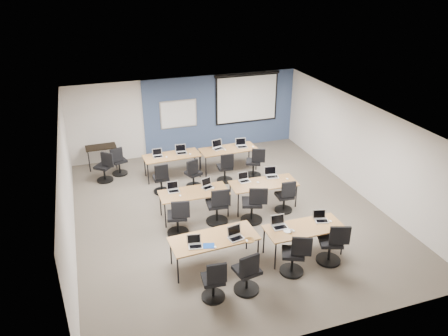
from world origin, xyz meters
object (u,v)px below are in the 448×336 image
object	(u,v)px
laptop_10	(218,146)
task_chair_9	(193,176)
task_chair_0	(214,283)
spare_chair_a	(119,163)
laptop_1	(235,235)
laptop_8	(158,155)
projector_screen	(247,95)
training_table_front_left	(214,239)
task_chair_7	(285,199)
task_chair_8	(161,181)
laptop_9	(181,151)
task_chair_4	(178,220)
training_table_front_right	(304,229)
laptop_5	(207,185)
task_chair_1	(247,275)
training_table_mid_right	(264,184)
whiteboard	(179,114)
task_chair_6	(253,207)
task_chair_11	(255,165)
laptop_0	(195,243)
task_chair_10	(225,170)
training_table_mid_left	(194,193)
laptop_6	(244,179)
task_chair_3	(332,246)
training_table_back_left	(172,157)
laptop_11	(242,145)
task_chair_5	(218,208)
laptop_7	(271,174)
laptop_3	(321,218)
laptop_2	(279,224)
spare_chair_b	(105,169)
task_chair_2	(295,258)
training_table_back_right	(228,150)

from	to	relation	value
laptop_10	task_chair_9	bearing A→B (deg)	-151.63
task_chair_0	spare_chair_a	bearing A→B (deg)	105.59
laptop_1	laptop_8	distance (m)	4.96
spare_chair_a	projector_screen	bearing A→B (deg)	-4.43
training_table_front_left	laptop_8	distance (m)	4.77
task_chair_7	task_chair_8	bearing A→B (deg)	147.79
training_table_front_left	laptop_9	size ratio (longest dim) A/B	5.76
projector_screen	task_chair_4	size ratio (longest dim) A/B	2.35
training_table_front_right	laptop_5	world-z (taller)	laptop_5
task_chair_1	laptop_10	size ratio (longest dim) A/B	2.85
laptop_8	training_table_mid_right	bearing A→B (deg)	-47.77
whiteboard	laptop_10	bearing A→B (deg)	-62.61
training_table_front_right	task_chair_4	size ratio (longest dim) A/B	1.77
task_chair_6	task_chair_11	size ratio (longest dim) A/B	1.06
task_chair_4	laptop_9	size ratio (longest dim) A/B	3.05
laptop_0	task_chair_10	xyz separation A→B (m)	(2.04, 3.99, -0.39)
training_table_mid_left	laptop_6	bearing A→B (deg)	7.78
task_chair_3	task_chair_6	world-z (taller)	task_chair_6
task_chair_0	task_chair_9	size ratio (longest dim) A/B	1.02
training_table_front_left	task_chair_8	world-z (taller)	task_chair_8
spare_chair_a	training_table_back_left	bearing A→B (deg)	-39.82
task_chair_6	laptop_11	xyz separation A→B (m)	(0.90, 3.26, 0.36)
laptop_5	task_chair_5	distance (m)	0.77
training_table_front_left	laptop_7	distance (m)	3.39
laptop_8	task_chair_0	bearing A→B (deg)	-89.44
task_chair_8	task_chair_0	bearing A→B (deg)	-89.62
laptop_3	laptop_9	bearing A→B (deg)	127.91
laptop_9	laptop_6	bearing A→B (deg)	-58.22
laptop_2	laptop_10	xyz separation A→B (m)	(0.09, 4.82, 0.00)
training_table_back_left	task_chair_11	world-z (taller)	task_chair_11
task_chair_11	spare_chair_b	world-z (taller)	task_chair_11
task_chair_4	laptop_8	bearing A→B (deg)	99.65
laptop_5	task_chair_11	distance (m)	2.57
task_chair_2	laptop_7	xyz separation A→B (m)	(0.87, 3.19, 0.38)
task_chair_4	task_chair_10	distance (m)	3.14
laptop_10	task_chair_4	bearing A→B (deg)	-136.25
task_chair_0	task_chair_9	xyz separation A→B (m)	(0.86, 4.82, -0.01)
laptop_1	training_table_front_right	bearing A→B (deg)	-14.88
laptop_10	projector_screen	bearing A→B (deg)	31.57
task_chair_2	task_chair_9	size ratio (longest dim) A/B	1.06
laptop_0	task_chair_1	bearing A→B (deg)	-36.43
task_chair_10	training_table_back_right	bearing A→B (deg)	68.82
task_chair_3	training_table_front_right	bearing A→B (deg)	151.40
training_table_back_right	task_chair_7	world-z (taller)	task_chair_7
task_chair_1	task_chair_3	size ratio (longest dim) A/B	0.98
task_chair_0	laptop_3	size ratio (longest dim) A/B	3.21
task_chair_6	task_chair_8	world-z (taller)	task_chair_6
task_chair_10	training_table_mid_left	bearing A→B (deg)	-127.22
task_chair_2	laptop_9	world-z (taller)	task_chair_2
training_table_front_right	task_chair_7	world-z (taller)	task_chair_7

